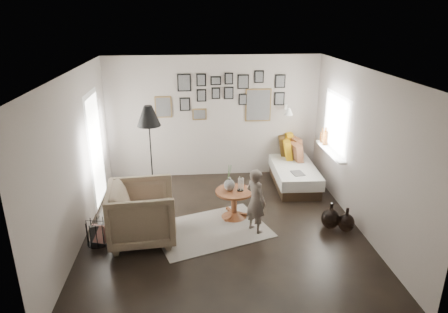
{
  "coord_description": "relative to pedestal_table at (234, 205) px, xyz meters",
  "views": [
    {
      "loc": [
        -0.52,
        -5.85,
        3.42
      ],
      "look_at": [
        0.05,
        0.5,
        1.1
      ],
      "focal_mm": 32.0,
      "sensor_mm": 36.0,
      "label": 1
    }
  ],
  "objects": [
    {
      "name": "child",
      "position": [
        0.29,
        -0.49,
        0.31
      ],
      "size": [
        0.44,
        0.48,
        1.1
      ],
      "primitive_type": "imported",
      "rotation": [
        0.0,
        0.0,
        2.18
      ],
      "color": "#5A4F47",
      "rests_on": "ground"
    },
    {
      "name": "pedestal_table",
      "position": [
        0.0,
        0.0,
        0.0
      ],
      "size": [
        0.65,
        0.65,
        0.51
      ],
      "rotation": [
        0.0,
        0.0,
        -0.42
      ],
      "color": "brown",
      "rests_on": "ground"
    },
    {
      "name": "daybed",
      "position": [
        1.4,
        1.49,
        0.06
      ],
      "size": [
        0.9,
        1.99,
        0.94
      ],
      "rotation": [
        0.0,
        0.0,
        -0.04
      ],
      "color": "black",
      "rests_on": "ground"
    },
    {
      "name": "gallery_wall",
      "position": [
        0.07,
        2.01,
        1.51
      ],
      "size": [
        2.74,
        0.03,
        1.08
      ],
      "color": "brown",
      "rests_on": "wall_back"
    },
    {
      "name": "candles",
      "position": [
        0.11,
        -0.0,
        0.39
      ],
      "size": [
        0.11,
        0.11,
        0.24
      ],
      "color": "black",
      "rests_on": "pedestal_table"
    },
    {
      "name": "vase",
      "position": [
        -0.08,
        0.02,
        0.42
      ],
      "size": [
        0.19,
        0.19,
        0.46
      ],
      "color": "black",
      "rests_on": "pedestal_table"
    },
    {
      "name": "demijohn_small",
      "position": [
        1.79,
        -0.64,
        -0.08
      ],
      "size": [
        0.27,
        0.27,
        0.42
      ],
      "color": "black",
      "rests_on": "ground"
    },
    {
      "name": "armchair_cushion",
      "position": [
        -1.48,
        -0.54,
        0.24
      ],
      "size": [
        0.44,
        0.45,
        0.19
      ],
      "primitive_type": "cube",
      "rotation": [
        -0.21,
        0.0,
        0.05
      ],
      "color": "white",
      "rests_on": "armchair"
    },
    {
      "name": "magazine_basket",
      "position": [
        -2.21,
        -0.65,
        -0.04
      ],
      "size": [
        0.36,
        0.36,
        0.39
      ],
      "rotation": [
        0.0,
        0.0,
        -0.15
      ],
      "color": "black",
      "rests_on": "ground"
    },
    {
      "name": "door_left",
      "position": [
        -2.45,
        0.83,
        0.81
      ],
      "size": [
        0.0,
        2.14,
        2.14
      ],
      "color": "white",
      "rests_on": "wall_left"
    },
    {
      "name": "floor_lamp",
      "position": [
        -1.46,
        0.84,
        1.36
      ],
      "size": [
        0.43,
        0.43,
        1.85
      ],
      "rotation": [
        0.0,
        0.0,
        -0.33
      ],
      "color": "black",
      "rests_on": "ground"
    },
    {
      "name": "demijohn_large",
      "position": [
        1.56,
        -0.52,
        -0.06
      ],
      "size": [
        0.31,
        0.31,
        0.46
      ],
      "color": "black",
      "rests_on": "ground"
    },
    {
      "name": "window_right",
      "position": [
        1.96,
        0.97,
        0.7
      ],
      "size": [
        0.15,
        1.32,
        1.3
      ],
      "color": "white",
      "rests_on": "wall_right"
    },
    {
      "name": "wall_left",
      "position": [
        -2.46,
        -0.37,
        1.06
      ],
      "size": [
        0.0,
        4.8,
        4.8
      ],
      "primitive_type": "plane",
      "rotation": [
        1.57,
        0.0,
        1.57
      ],
      "color": "gray",
      "rests_on": "ground"
    },
    {
      "name": "armchair",
      "position": [
        -1.51,
        -0.59,
        0.23
      ],
      "size": [
        1.1,
        1.07,
        0.93
      ],
      "primitive_type": "imported",
      "rotation": [
        0.0,
        0.0,
        1.65
      ],
      "color": "#73634E",
      "rests_on": "ground"
    },
    {
      "name": "rug",
      "position": [
        -0.42,
        -0.41,
        -0.23
      ],
      "size": [
        2.13,
        1.79,
        0.01
      ],
      "primitive_type": "cube",
      "rotation": [
        0.0,
        0.0,
        0.33
      ],
      "color": "beige",
      "rests_on": "ground"
    },
    {
      "name": "ground",
      "position": [
        -0.21,
        -0.37,
        -0.24
      ],
      "size": [
        4.8,
        4.8,
        0.0
      ],
      "primitive_type": "plane",
      "color": "black",
      "rests_on": "ground"
    },
    {
      "name": "wall_back",
      "position": [
        -0.21,
        2.03,
        1.06
      ],
      "size": [
        4.5,
        0.0,
        4.5
      ],
      "primitive_type": "plane",
      "rotation": [
        1.57,
        0.0,
        0.0
      ],
      "color": "gray",
      "rests_on": "ground"
    },
    {
      "name": "wall_right",
      "position": [
        2.04,
        -0.37,
        1.06
      ],
      "size": [
        0.0,
        4.8,
        4.8
      ],
      "primitive_type": "plane",
      "rotation": [
        1.57,
        0.0,
        -1.57
      ],
      "color": "gray",
      "rests_on": "ground"
    },
    {
      "name": "wall_front",
      "position": [
        -0.21,
        -2.77,
        1.06
      ],
      "size": [
        4.5,
        0.0,
        4.5
      ],
      "primitive_type": "plane",
      "rotation": [
        -1.57,
        0.0,
        0.0
      ],
      "color": "gray",
      "rests_on": "ground"
    },
    {
      "name": "wall_sconce",
      "position": [
        1.34,
        1.76,
        1.23
      ],
      "size": [
        0.18,
        0.36,
        0.16
      ],
      "color": "white",
      "rests_on": "wall_back"
    },
    {
      "name": "ceiling",
      "position": [
        -0.21,
        -0.37,
        2.36
      ],
      "size": [
        4.8,
        4.8,
        0.0
      ],
      "primitive_type": "plane",
      "rotation": [
        3.14,
        0.0,
        0.0
      ],
      "color": "white",
      "rests_on": "wall_back"
    },
    {
      "name": "magazine_on_daybed",
      "position": [
        1.35,
        0.85,
        0.2
      ],
      "size": [
        0.25,
        0.31,
        0.02
      ],
      "primitive_type": "cube",
      "rotation": [
        0.0,
        0.0,
        0.14
      ],
      "color": "black",
      "rests_on": "daybed"
    }
  ]
}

